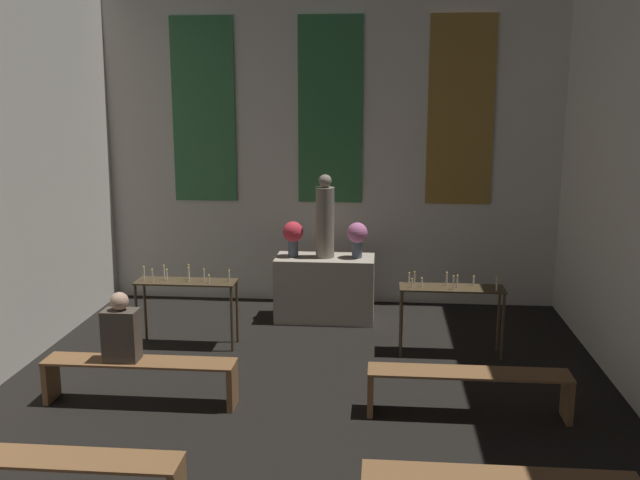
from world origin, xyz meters
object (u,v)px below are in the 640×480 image
Objects in this scene: flower_vase_right at (357,236)px; candle_rack_left at (186,291)px; person_seated at (121,331)px; candle_rack_right at (451,297)px; pew_third_left at (53,472)px; altar at (325,288)px; pew_back_left at (140,372)px; statue at (325,219)px; flower_vase_left at (293,235)px; pew_back_right at (468,384)px.

flower_vase_right reaches higher than candle_rack_left.
person_seated is at bearing -96.30° from candle_rack_left.
person_seated is (-3.57, -1.78, 0.07)m from candle_rack_right.
pew_third_left is (-2.16, -5.06, -0.90)m from flower_vase_right.
candle_rack_left is at bearing -149.73° from flower_vase_right.
altar is 0.91m from flower_vase_right.
pew_back_left is at bearing -0.00° from person_seated.
statue reaches higher than flower_vase_right.
pew_back_left is 0.49m from person_seated.
altar reaches higher than pew_third_left.
candle_rack_left is 1.75× the size of person_seated.
pew_third_left is at bearing -108.65° from statue.
flower_vase_right is (0.46, 0.00, -0.23)m from statue.
flower_vase_right is 1.82m from candle_rack_right.
statue is 2.33× the size of flower_vase_left.
flower_vase_left is 0.39× the size of candle_rack_left.
person_seated is (-0.18, 0.00, 0.45)m from pew_back_left.
pew_back_right is at bearing -89.21° from candle_rack_right.
altar is at bearing 0.00° from flower_vase_left.
pew_back_left is at bearing -125.50° from flower_vase_right.
pew_back_left is (-1.71, -3.03, -1.13)m from statue.
pew_back_left is 1.00× the size of pew_back_right.
candle_rack_left is 3.37m from candle_rack_right.
pew_back_left is at bearing 180.00° from pew_back_right.
flower_vase_left is 3.83m from pew_back_right.
candle_rack_left is 3.85m from pew_back_right.
statue reaches higher than candle_rack_right.
altar is 1.19× the size of statue.
flower_vase_left is 3.40m from pew_back_left.
candle_rack_right is 1.75× the size of person_seated.
pew_back_right is at bearing -27.70° from candle_rack_left.
candle_rack_left is at bearing 83.70° from person_seated.
pew_third_left is at bearing -84.96° from person_seated.
pew_back_left is (-0.02, -1.78, -0.39)m from candle_rack_left.
candle_rack_left is at bearing -179.98° from candle_rack_right.
candle_rack_right is (1.22, -1.25, -0.51)m from flower_vase_right.
pew_back_left is (-3.39, -1.78, -0.38)m from candle_rack_right.
statue reaches higher than altar.
person_seated is (-0.20, -1.78, 0.07)m from candle_rack_left.
flower_vase_left is 5.28m from pew_third_left.
altar is 2.76× the size of flower_vase_right.
statue reaches higher than pew_back_left.
candle_rack_left reaches higher than pew_back_right.
flower_vase_right is at bearing 54.50° from pew_back_left.
candle_rack_left is (-1.69, -1.25, 0.27)m from altar.
person_seated is at bearing 180.00° from pew_back_right.
candle_rack_right reaches higher than pew_back_right.
statue is 0.58× the size of pew_back_right.
pew_third_left is 3.97m from pew_back_right.
flower_vase_left is at bearing 64.82° from person_seated.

